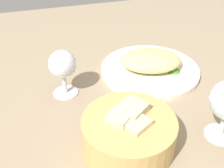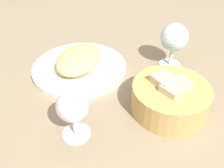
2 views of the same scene
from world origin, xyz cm
name	(u,v)px [view 2 (image 2 of 2)]	position (x,y,z in cm)	size (l,w,h in cm)	color
ground_plane	(115,91)	(0.00, 0.00, -1.00)	(140.00, 140.00, 2.00)	gray
plate	(80,68)	(-7.77, -10.67, 0.70)	(26.79, 26.79, 1.40)	white
omelette	(79,59)	(-7.77, -10.67, 3.67)	(16.37, 11.57, 4.53)	#E2CA7B
lettuce_garnish	(93,54)	(-13.08, -7.19, 2.09)	(3.77, 3.77, 1.38)	#448C30
bread_basket	(170,97)	(7.00, 12.87, 3.61)	(17.85, 17.85, 8.52)	tan
wine_glass_near	(73,108)	(15.95, -7.76, 7.72)	(6.59, 6.59, 11.66)	silver
wine_glass_far	(174,39)	(-11.86, 15.76, 8.63)	(7.80, 7.80, 12.99)	silver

